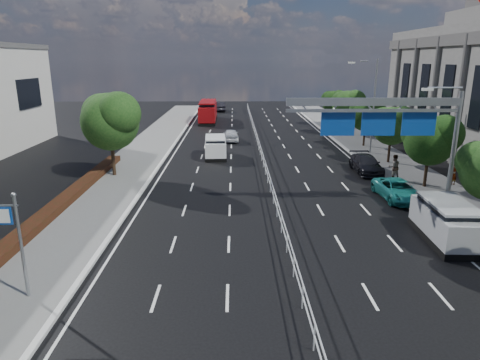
{
  "coord_description": "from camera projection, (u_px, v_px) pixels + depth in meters",
  "views": [
    {
      "loc": [
        -2.52,
        -14.82,
        8.99
      ],
      "look_at": [
        -2.19,
        8.37,
        2.4
      ],
      "focal_mm": 32.0,
      "sensor_mm": 36.0,
      "label": 1
    }
  ],
  "objects": [
    {
      "name": "ground",
      "position": [
        299.0,
        297.0,
        16.74
      ],
      "size": [
        160.0,
        160.0,
        0.0
      ],
      "primitive_type": "plane",
      "color": "black",
      "rests_on": "ground"
    },
    {
      "name": "parked_car_teal",
      "position": [
        398.0,
        190.0,
        28.22
      ],
      "size": [
        2.37,
        4.75,
        1.29
      ],
      "primitive_type": "imported",
      "rotation": [
        0.0,
        0.0,
        0.05
      ],
      "color": "#19716E",
      "rests_on": "ground"
    },
    {
      "name": "far_tree_d",
      "position": [
        431.0,
        138.0,
        29.82
      ],
      "size": [
        3.85,
        3.59,
        5.34
      ],
      "color": "black",
      "rests_on": "ground"
    },
    {
      "name": "far_tree_f",
      "position": [
        366.0,
        114.0,
        44.3
      ],
      "size": [
        3.52,
        3.28,
        5.02
      ],
      "color": "black",
      "rests_on": "ground"
    },
    {
      "name": "parked_car_dark",
      "position": [
        366.0,
        164.0,
        34.94
      ],
      "size": [
        1.99,
        4.81,
        1.39
      ],
      "primitive_type": "imported",
      "rotation": [
        0.0,
        0.0,
        -0.01
      ],
      "color": "black",
      "rests_on": "ground"
    },
    {
      "name": "near_car_silver",
      "position": [
        231.0,
        135.0,
        48.32
      ],
      "size": [
        1.86,
        4.16,
        1.39
      ],
      "primitive_type": "imported",
      "rotation": [
        0.0,
        0.0,
        3.2
      ],
      "color": "silver",
      "rests_on": "ground"
    },
    {
      "name": "near_tree_back",
      "position": [
        111.0,
        118.0,
        32.6
      ],
      "size": [
        4.84,
        4.51,
        6.69
      ],
      "color": "black",
      "rests_on": "ground"
    },
    {
      "name": "silver_minivan",
      "position": [
        447.0,
        222.0,
        21.72
      ],
      "size": [
        2.33,
        5.04,
        2.06
      ],
      "rotation": [
        0.0,
        0.0,
        -0.05
      ],
      "color": "black",
      "rests_on": "ground"
    },
    {
      "name": "red_bus",
      "position": [
        208.0,
        111.0,
        63.23
      ],
      "size": [
        2.53,
        10.09,
        3.01
      ],
      "rotation": [
        0.0,
        0.0,
        0.01
      ],
      "color": "black",
      "rests_on": "ground"
    },
    {
      "name": "median_fence",
      "position": [
        262.0,
        157.0,
        38.24
      ],
      "size": [
        0.05,
        85.0,
        1.02
      ],
      "color": "silver",
      "rests_on": "ground"
    },
    {
      "name": "white_minivan",
      "position": [
        215.0,
        147.0,
        40.37
      ],
      "size": [
        2.17,
        4.59,
        1.95
      ],
      "rotation": [
        0.0,
        0.0,
        0.05
      ],
      "color": "black",
      "rests_on": "ground"
    },
    {
      "name": "near_car_dark",
      "position": [
        220.0,
        107.0,
        75.98
      ],
      "size": [
        2.16,
        4.93,
        1.57
      ],
      "primitive_type": "imported",
      "rotation": [
        0.0,
        0.0,
        3.25
      ],
      "color": "black",
      "rests_on": "ground"
    },
    {
      "name": "far_tree_h",
      "position": [
        334.0,
        101.0,
        58.74
      ],
      "size": [
        3.41,
        3.18,
        4.91
      ],
      "color": "black",
      "rests_on": "ground"
    },
    {
      "name": "hedge_near",
      "position": [
        18.0,
        239.0,
        21.27
      ],
      "size": [
        1.0,
        36.0,
        0.44
      ],
      "primitive_type": "cube",
      "color": "black",
      "rests_on": "sidewalk_near"
    },
    {
      "name": "kerb_near",
      "position": [
        68.0,
        297.0,
        16.6
      ],
      "size": [
        0.25,
        140.0,
        0.15
      ],
      "primitive_type": "cube",
      "color": "silver",
      "rests_on": "ground"
    },
    {
      "name": "streetlight_far",
      "position": [
        371.0,
        100.0,
        40.47
      ],
      "size": [
        2.78,
        2.4,
        9.0
      ],
      "color": "gray",
      "rests_on": "ground"
    },
    {
      "name": "far_tree_e",
      "position": [
        392.0,
        124.0,
        37.07
      ],
      "size": [
        3.63,
        3.38,
        5.13
      ],
      "color": "black",
      "rests_on": "ground"
    },
    {
      "name": "pedestrian_b",
      "position": [
        394.0,
        167.0,
        32.34
      ],
      "size": [
        0.98,
        0.79,
        1.91
      ],
      "primitive_type": "imported",
      "rotation": [
        0.0,
        0.0,
        3.21
      ],
      "color": "gray",
      "rests_on": "sidewalk_far"
    },
    {
      "name": "far_tree_g",
      "position": [
        348.0,
        104.0,
        51.44
      ],
      "size": [
        3.96,
        3.69,
        5.45
      ],
      "color": "black",
      "rests_on": "ground"
    },
    {
      "name": "toilet_sign",
      "position": [
        6.0,
        229.0,
        15.79
      ],
      "size": [
        1.62,
        0.18,
        4.34
      ],
      "color": "gray",
      "rests_on": "ground"
    },
    {
      "name": "pedestrian_a",
      "position": [
        454.0,
        174.0,
        30.95
      ],
      "size": [
        0.69,
        0.61,
        1.58
      ],
      "primitive_type": "imported",
      "rotation": [
        0.0,
        0.0,
        3.63
      ],
      "color": "gray",
      "rests_on": "sidewalk_far"
    },
    {
      "name": "overhead_gantry",
      "position": [
        392.0,
        119.0,
        24.97
      ],
      "size": [
        10.24,
        0.38,
        7.45
      ],
      "color": "gray",
      "rests_on": "ground"
    },
    {
      "name": "sidewalk_near",
      "position": [
        3.0,
        298.0,
        16.57
      ],
      "size": [
        5.0,
        140.0,
        0.14
      ],
      "primitive_type": "cube",
      "color": "slate",
      "rests_on": "ground"
    }
  ]
}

